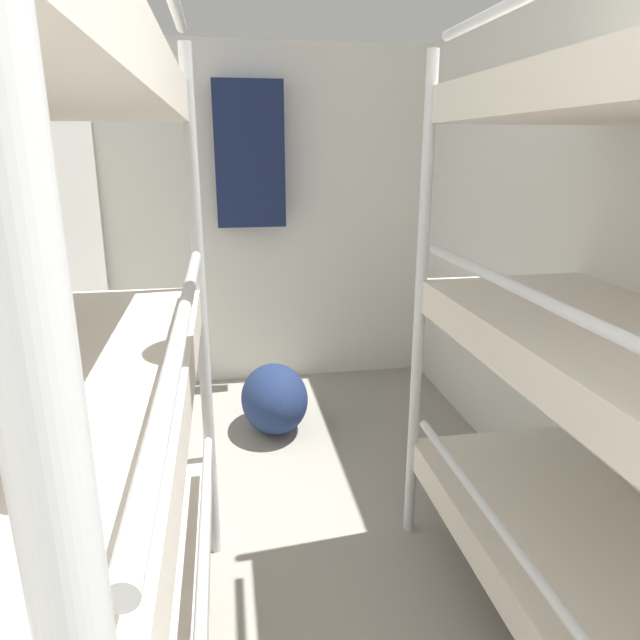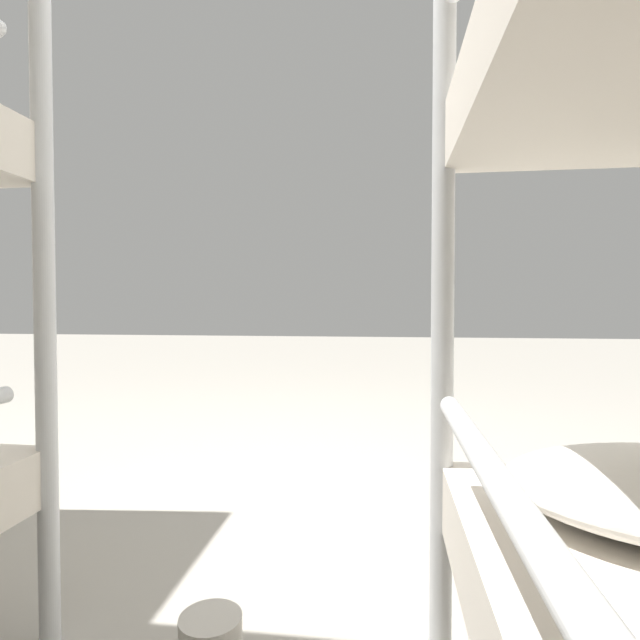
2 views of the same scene
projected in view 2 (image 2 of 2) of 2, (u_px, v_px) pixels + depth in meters
ground_plane at (288, 535)px, 1.61m from camera, size 20.00×20.00×0.00m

